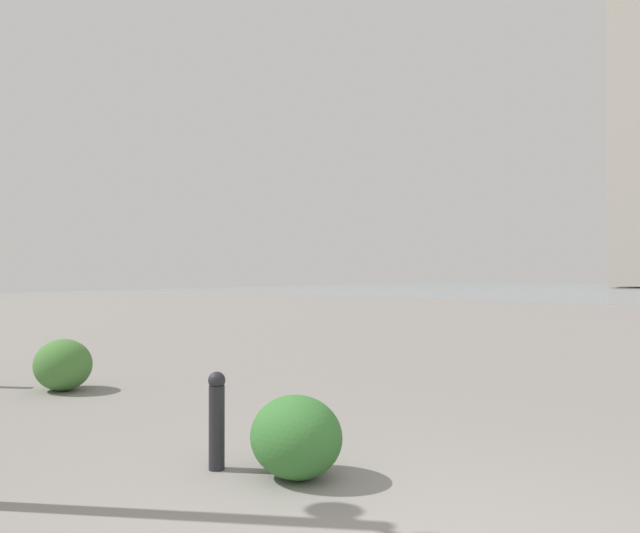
# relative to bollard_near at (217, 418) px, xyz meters

# --- Properties ---
(bollard_near) EXTENTS (0.13, 0.13, 0.73)m
(bollard_near) POSITION_rel_bollard_near_xyz_m (0.00, 0.00, 0.00)
(bollard_near) COLOR #232328
(bollard_near) RESTS_ON ground
(shrub_low) EXTENTS (0.76, 0.68, 0.64)m
(shrub_low) POSITION_rel_bollard_near_xyz_m (3.80, -0.67, -0.06)
(shrub_low) COLOR #477F38
(shrub_low) RESTS_ON ground
(shrub_round) EXTENTS (0.70, 0.63, 0.59)m
(shrub_round) POSITION_rel_bollard_near_xyz_m (-0.58, -0.25, -0.09)
(shrub_round) COLOR #387533
(shrub_round) RESTS_ON ground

